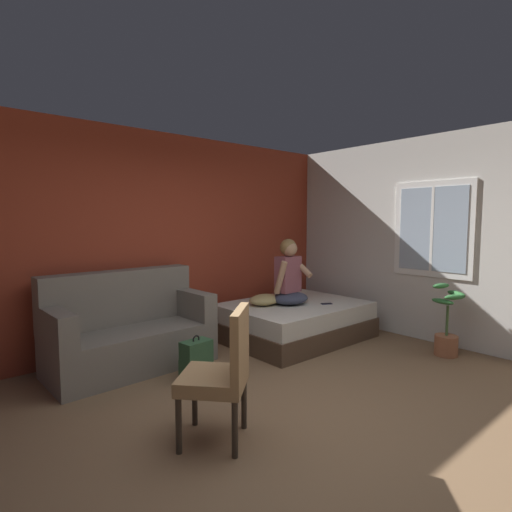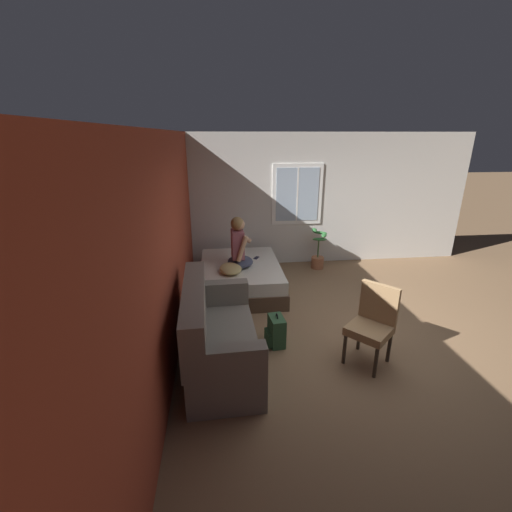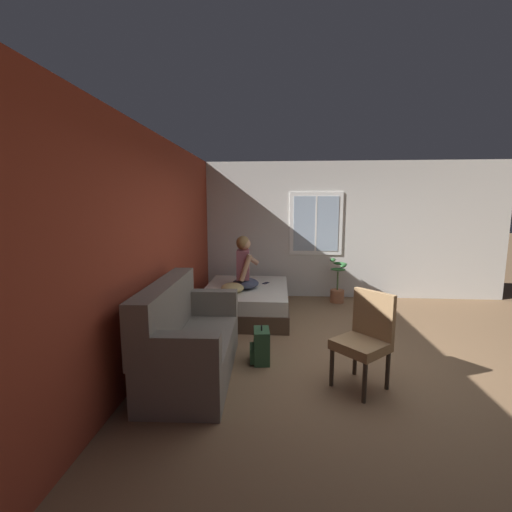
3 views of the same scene
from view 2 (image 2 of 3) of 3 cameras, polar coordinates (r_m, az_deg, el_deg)
ground_plane at (r=5.20m, az=17.91°, el=-12.09°), size 40.00×40.00×0.00m
wall_back_accent at (r=4.25m, az=-14.86°, el=1.14°), size 10.81×0.16×2.70m
wall_side_with_window at (r=7.38m, az=9.71°, el=9.20°), size 0.19×6.58×2.70m
bed at (r=6.16m, az=-2.62°, el=-3.47°), size 1.88×1.43×0.48m
couch at (r=4.17m, az=-6.78°, el=-13.26°), size 1.73×0.88×1.04m
side_chair at (r=4.39m, az=18.84°, el=-10.36°), size 0.65×0.65×0.98m
person_seated at (r=5.86m, az=-2.86°, el=1.58°), size 0.54×0.47×0.88m
backpack at (r=4.63m, az=3.33°, el=-12.44°), size 0.32×0.26×0.46m
throw_pillow at (r=5.68m, az=-4.25°, el=-2.12°), size 0.52×0.42×0.14m
cell_phone at (r=6.36m, az=0.06°, el=-0.30°), size 0.16×0.13×0.01m
potted_plant at (r=7.20m, az=10.30°, el=0.26°), size 0.39×0.37×0.85m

